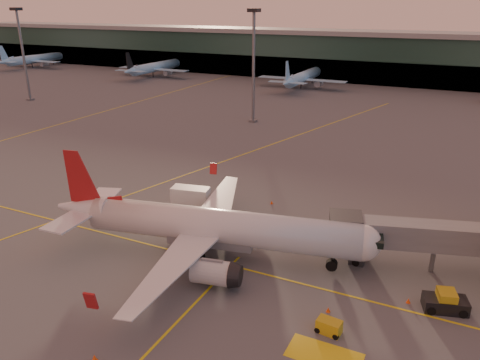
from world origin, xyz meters
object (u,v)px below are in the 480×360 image
at_px(catering_truck, 191,199).
at_px(gpu_cart, 329,327).
at_px(main_airplane, 210,227).
at_px(pushback_tug, 446,303).

bearing_deg(catering_truck, gpu_cart, -45.18).
bearing_deg(gpu_cart, catering_truck, 152.20).
relative_size(main_airplane, pushback_tug, 8.57).
relative_size(catering_truck, gpu_cart, 2.37).
height_order(main_airplane, catering_truck, main_airplane).
xyz_separation_m(main_airplane, gpu_cart, (15.47, -6.98, -3.03)).
height_order(catering_truck, pushback_tug, catering_truck).
distance_m(main_airplane, pushback_tug, 24.42).
relative_size(gpu_cart, pushback_tug, 0.52).
bearing_deg(gpu_cart, pushback_tug, 47.61).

